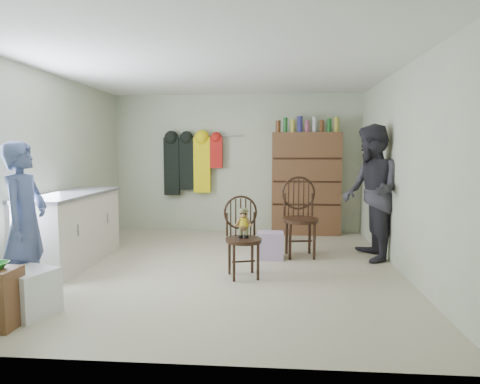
# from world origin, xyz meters

# --- Properties ---
(ground_plane) EXTENTS (5.00, 5.00, 0.00)m
(ground_plane) POSITION_xyz_m (0.00, 0.00, 0.00)
(ground_plane) COLOR beige
(ground_plane) RESTS_ON ground
(room_walls) EXTENTS (5.00, 5.00, 5.00)m
(room_walls) POSITION_xyz_m (0.00, 0.53, 1.58)
(room_walls) COLOR beige
(room_walls) RESTS_ON ground
(counter) EXTENTS (0.64, 1.86, 0.94)m
(counter) POSITION_xyz_m (-1.95, 0.00, 0.47)
(counter) COLOR silver
(counter) RESTS_ON ground
(plastic_tub) EXTENTS (0.55, 0.53, 0.41)m
(plastic_tub) POSITION_xyz_m (-1.53, -1.72, 0.21)
(plastic_tub) COLOR white
(plastic_tub) RESTS_ON ground
(chair_front) EXTENTS (0.52, 0.52, 0.95)m
(chair_front) POSITION_xyz_m (0.33, -0.36, 0.54)
(chair_front) COLOR black
(chair_front) RESTS_ON ground
(chair_far) EXTENTS (0.55, 0.55, 1.12)m
(chair_far) POSITION_xyz_m (1.05, 0.69, 0.60)
(chair_far) COLOR black
(chair_far) RESTS_ON ground
(striped_bag) EXTENTS (0.36, 0.28, 0.37)m
(striped_bag) POSITION_xyz_m (0.65, 0.48, 0.19)
(striped_bag) COLOR pink
(striped_bag) RESTS_ON ground
(person_left) EXTENTS (0.40, 0.59, 1.58)m
(person_left) POSITION_xyz_m (-1.74, -1.37, 0.79)
(person_left) COLOR #4B5889
(person_left) RESTS_ON ground
(person_right) EXTENTS (0.74, 0.92, 1.84)m
(person_right) POSITION_xyz_m (2.00, 0.54, 0.92)
(person_right) COLOR #2D2B33
(person_right) RESTS_ON ground
(dresser) EXTENTS (1.20, 0.39, 2.07)m
(dresser) POSITION_xyz_m (1.25, 2.30, 0.92)
(dresser) COLOR brown
(dresser) RESTS_ON ground
(coat_rack) EXTENTS (1.42, 0.12, 1.09)m
(coat_rack) POSITION_xyz_m (-0.83, 2.38, 1.25)
(coat_rack) COLOR #99999E
(coat_rack) RESTS_ON ground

